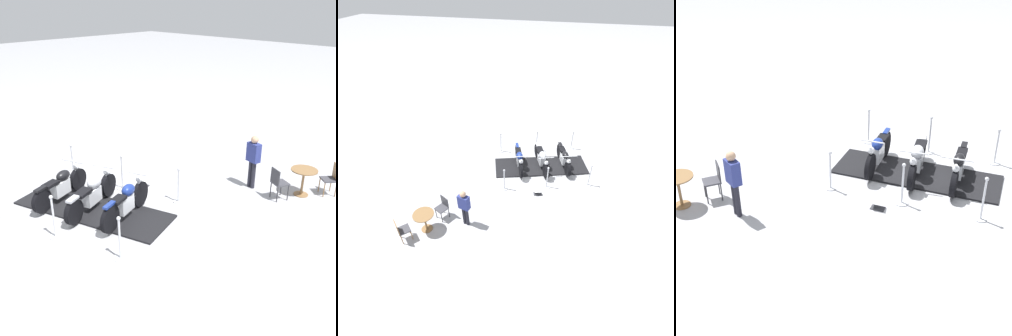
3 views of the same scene
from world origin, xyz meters
The scene contains 15 objects.
ground_plane centered at (0.00, 0.00, 0.00)m, with size 80.00×80.00×0.00m, color #B2B2B7.
display_platform centered at (0.00, 0.00, 0.02)m, with size 4.32×1.45×0.05m, color black.
motorcycle_navy centered at (1.00, 0.34, 0.52)m, with size 0.87×2.07×1.02m.
motorcycle_chrome centered at (-0.01, 0.03, 0.50)m, with size 1.08×2.19×0.96m.
motorcycle_black centered at (-1.02, -0.29, 0.49)m, with size 0.96×2.08×0.95m.
stanchion_right_mid centered at (-0.43, 1.39, 0.33)m, with size 0.34×0.34×1.08m.
stanchion_left_front centered at (2.18, -0.84, 0.34)m, with size 0.33×0.33×1.06m.
stanchion_right_rear centered at (-2.18, 0.84, 0.39)m, with size 0.29×0.29×1.10m.
stanchion_left_mid centered at (0.43, -1.39, 0.37)m, with size 0.33×0.33×1.12m.
stanchion_right_front centered at (1.33, 1.93, 0.38)m, with size 0.28×0.28×1.05m.
info_placard centered at (-0.13, 1.93, 0.06)m, with size 0.38×0.31×0.20m.
cafe_table centered at (3.56, 4.73, 0.59)m, with size 0.74×0.74×0.79m.
cafe_chair_near_table centered at (3.18, 4.00, 0.54)m, with size 0.54×0.54×0.93m.
cafe_chair_across_table centered at (4.11, 5.34, 0.53)m, with size 0.57×0.57×0.93m.
bystander_person centered at (2.23, 4.14, 0.97)m, with size 0.44×0.31×1.62m.
Camera 1 is at (7.93, -5.24, 5.31)m, focal length 42.46 mm.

